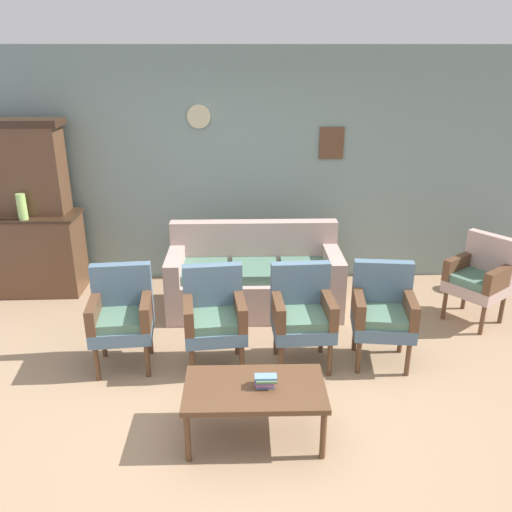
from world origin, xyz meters
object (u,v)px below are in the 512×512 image
floral_couch (254,280)px  armchair_row_middle (214,314)px  armchair_by_doorway (302,312)px  armchair_near_cabinet (383,310)px  armchair_near_couch_end (122,313)px  side_cabinet (32,253)px  wingback_chair_by_fireplace (480,276)px  book_stack_on_table (265,381)px  floor_vase_by_wall (498,265)px  vase_on_cabinet (22,207)px  coffee_table (255,392)px

floral_couch → armchair_row_middle: size_ratio=2.03×
armchair_by_doorway → armchair_near_cabinet: same height
armchair_near_couch_end → armchair_by_doorway: bearing=-0.4°
armchair_near_cabinet → side_cabinet: bearing=156.5°
armchair_near_couch_end → armchair_by_doorway: 1.57m
side_cabinet → wingback_chair_by_fireplace: (4.83, -0.85, 0.03)m
armchair_by_doorway → wingback_chair_by_fireplace: bearing=21.7°
side_cabinet → wingback_chair_by_fireplace: size_ratio=1.28×
side_cabinet → armchair_near_cabinet: (3.65, -1.59, 0.03)m
book_stack_on_table → floral_couch: bearing=90.8°
armchair_row_middle → floor_vase_by_wall: armchair_row_middle is taller
armchair_by_doorway → vase_on_cabinet: bearing=153.8°
coffee_table → floor_vase_by_wall: (2.90, 2.49, -0.07)m
floor_vase_by_wall → vase_on_cabinet: bearing=-179.0°
vase_on_cabinet → floral_couch: (2.49, -0.31, -0.74)m
armchair_near_cabinet → armchair_row_middle: bearing=-178.3°
armchair_near_couch_end → armchair_near_cabinet: bearing=0.2°
armchair_row_middle → wingback_chair_by_fireplace: same height
floral_couch → book_stack_on_table: size_ratio=11.73×
book_stack_on_table → armchair_near_cabinet: bearing=42.8°
armchair_near_couch_end → book_stack_on_table: armchair_near_couch_end is taller
side_cabinet → armchair_near_cabinet: side_cabinet is taller
floral_couch → armchair_row_middle: 1.20m
side_cabinet → floor_vase_by_wall: size_ratio=1.91×
armchair_row_middle → armchair_by_doorway: size_ratio=1.00×
vase_on_cabinet → book_stack_on_table: vase_on_cabinet is taller
armchair_row_middle → book_stack_on_table: 1.04m
coffee_table → book_stack_on_table: 0.12m
wingback_chair_by_fireplace → coffee_table: bearing=-143.3°
armchair_by_doorway → book_stack_on_table: 1.05m
armchair_row_middle → coffee_table: armchair_row_middle is taller
side_cabinet → armchair_near_cabinet: size_ratio=1.28×
wingback_chair_by_fireplace → coffee_table: 2.92m
armchair_near_cabinet → vase_on_cabinet: bearing=158.7°
armchair_near_cabinet → book_stack_on_table: 1.47m
side_cabinet → armchair_row_middle: (2.17, -1.63, 0.03)m
armchair_near_couch_end → book_stack_on_table: (1.21, -0.99, -0.03)m
side_cabinet → armchair_by_doorway: bearing=-28.7°
side_cabinet → armchair_near_couch_end: size_ratio=1.28×
book_stack_on_table → floor_vase_by_wall: floor_vase_by_wall is taller
vase_on_cabinet → armchair_by_doorway: size_ratio=0.31×
floral_couch → book_stack_on_table: bearing=-89.2°
armchair_by_doorway → coffee_table: armchair_by_doorway is taller
vase_on_cabinet → book_stack_on_table: bearing=-43.6°
armchair_row_middle → side_cabinet: bearing=143.0°
side_cabinet → floral_couch: bearing=-11.2°
armchair_row_middle → wingback_chair_by_fireplace: bearing=16.3°
armchair_near_cabinet → floor_vase_by_wall: (1.74, 1.49, -0.20)m
armchair_by_doorway → armchair_near_cabinet: size_ratio=1.00×
armchair_by_doorway → wingback_chair_by_fireplace: size_ratio=1.00×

